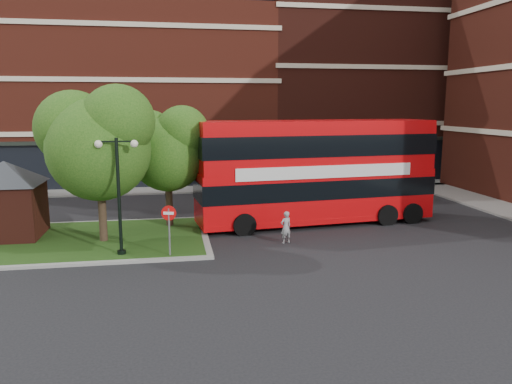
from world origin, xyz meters
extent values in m
plane|color=black|center=(0.00, 0.00, 0.00)|extent=(120.00, 120.00, 0.00)
cube|color=slate|center=(0.00, 16.50, 0.06)|extent=(44.00, 3.00, 0.12)
cube|color=maroon|center=(-8.00, 24.00, 7.00)|extent=(26.00, 12.00, 14.00)
cube|color=#471911|center=(14.00, 24.00, 8.00)|extent=(18.00, 12.00, 16.00)
cube|color=gray|center=(-8.00, 3.00, 0.06)|extent=(12.60, 7.60, 0.12)
cube|color=#19380F|center=(-8.00, 3.00, 0.07)|extent=(12.00, 7.00, 0.15)
cube|color=#471911|center=(-11.00, 4.00, 1.40)|extent=(3.00, 3.00, 2.50)
cone|color=#23262B|center=(-11.00, 4.00, 3.20)|extent=(6.51, 6.51, 1.10)
cylinder|color=#2D2116|center=(-6.50, 2.50, 1.96)|extent=(0.36, 0.36, 3.92)
sphere|color=#194912|center=(-6.50, 2.50, 4.34)|extent=(4.60, 4.60, 4.60)
sphere|color=#194912|center=(-7.65, 3.19, 5.25)|extent=(3.45, 3.45, 3.45)
sphere|color=#194912|center=(-5.58, 2.04, 5.60)|extent=(3.22, 3.22, 3.22)
cylinder|color=#2D2116|center=(-3.50, 5.00, 1.74)|extent=(0.36, 0.36, 3.47)
sphere|color=#194912|center=(-3.50, 5.00, 3.84)|extent=(3.80, 3.80, 3.80)
sphere|color=#194912|center=(-4.45, 5.57, 4.65)|extent=(2.85, 2.85, 2.85)
sphere|color=#194912|center=(-2.74, 4.62, 4.96)|extent=(2.66, 2.66, 2.66)
cylinder|color=black|center=(-5.50, 0.20, 2.50)|extent=(0.14, 0.14, 5.00)
cylinder|color=black|center=(-5.50, 0.20, 0.15)|extent=(0.36, 0.36, 0.30)
cube|color=black|center=(-5.50, 0.20, 4.85)|extent=(1.40, 0.06, 0.06)
sphere|color=#F2EACC|center=(-6.20, 0.20, 4.75)|extent=(0.32, 0.32, 0.32)
sphere|color=#F2EACC|center=(-4.80, 0.20, 4.75)|extent=(0.32, 0.32, 0.32)
cylinder|color=black|center=(2.00, 14.50, 2.50)|extent=(0.14, 0.14, 5.00)
cylinder|color=black|center=(2.00, 14.50, 0.15)|extent=(0.36, 0.36, 0.30)
cube|color=black|center=(2.00, 14.50, 4.85)|extent=(1.40, 0.06, 0.06)
sphere|color=#F2EACC|center=(1.30, 14.50, 4.75)|extent=(0.32, 0.32, 0.32)
sphere|color=#F2EACC|center=(2.70, 14.50, 4.75)|extent=(0.32, 0.32, 0.32)
cylinder|color=black|center=(10.00, 14.50, 2.50)|extent=(0.14, 0.14, 5.00)
cylinder|color=black|center=(10.00, 14.50, 0.15)|extent=(0.36, 0.36, 0.30)
cube|color=black|center=(10.00, 14.50, 4.85)|extent=(1.40, 0.06, 0.06)
sphere|color=#F2EACC|center=(9.30, 14.50, 4.75)|extent=(0.32, 0.32, 0.32)
sphere|color=#F2EACC|center=(10.70, 14.50, 4.75)|extent=(0.32, 0.32, 0.32)
cube|color=red|center=(4.22, 4.73, 1.72)|extent=(12.87, 4.22, 2.41)
cube|color=red|center=(4.22, 4.73, 4.13)|extent=(12.74, 4.18, 2.41)
cube|color=black|center=(4.22, 4.73, 4.26)|extent=(12.87, 4.22, 1.09)
cube|color=silver|center=(4.38, 3.27, 2.99)|extent=(9.43, 1.07, 0.63)
imported|color=gray|center=(1.78, 1.16, 0.75)|extent=(0.64, 0.53, 1.50)
imported|color=#ACADB4|center=(0.34, 14.50, 0.67)|extent=(4.05, 1.84, 1.35)
imported|color=silver|center=(6.74, 16.00, 0.75)|extent=(4.73, 2.19, 1.50)
cylinder|color=slate|center=(-3.50, -0.33, 1.06)|extent=(0.08, 0.08, 2.13)
cylinder|color=red|center=(-3.50, -0.33, 1.94)|extent=(0.61, 0.23, 0.62)
cube|color=white|center=(-3.50, -0.33, 1.94)|extent=(0.43, 0.16, 0.12)
camera|label=1|loc=(-3.36, -20.59, 6.32)|focal=35.00mm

